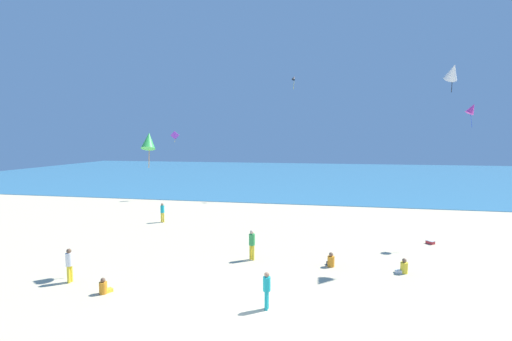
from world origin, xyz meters
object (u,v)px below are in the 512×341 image
at_px(person_5, 267,288).
at_px(kite_purple, 175,135).
at_px(person_1, 331,261).
at_px(person_0, 162,211).
at_px(person_6, 403,268).
at_px(kite_magenta, 472,109).
at_px(kite_black, 294,78).
at_px(person_2, 69,263).
at_px(person_3, 104,288).
at_px(cooler_box, 430,242).
at_px(person_4, 252,243).
at_px(kite_green, 149,141).
at_px(kite_white, 452,72).

bearing_deg(person_5, kite_purple, -54.65).
bearing_deg(person_5, person_1, -109.49).
xyz_separation_m(person_0, person_6, (16.40, -7.93, -0.60)).
height_order(person_0, kite_magenta, kite_magenta).
height_order(person_0, person_1, person_0).
relative_size(kite_black, kite_magenta, 0.99).
distance_m(person_0, person_2, 12.19).
height_order(person_5, kite_black, kite_black).
bearing_deg(person_3, kite_black, 19.37).
bearing_deg(cooler_box, person_4, -153.56).
bearing_deg(kite_green, kite_magenta, 25.06).
height_order(cooler_box, person_3, person_3).
relative_size(person_2, kite_white, 0.99).
bearing_deg(person_3, kite_purple, 46.83).
bearing_deg(person_6, person_0, -27.99).
xyz_separation_m(person_2, kite_purple, (-4.93, 23.34, 5.97)).
relative_size(person_1, person_2, 0.48).
relative_size(cooler_box, kite_white, 0.36).
relative_size(cooler_box, person_3, 0.83).
xyz_separation_m(kite_purple, kite_black, (12.52, 3.61, 6.30)).
relative_size(person_1, person_6, 1.01).
bearing_deg(kite_magenta, person_3, -146.83).
bearing_deg(person_0, person_6, -108.01).
bearing_deg(kite_white, person_2, -158.91).
relative_size(person_0, person_4, 0.93).
distance_m(person_1, kite_magenta, 13.41).
bearing_deg(cooler_box, kite_black, 120.93).
relative_size(kite_magenta, kite_white, 0.97).
xyz_separation_m(kite_green, kite_magenta, (17.56, 8.21, 1.95)).
bearing_deg(person_2, person_0, 95.10).
xyz_separation_m(person_0, kite_white, (19.00, -5.27, 9.16)).
bearing_deg(kite_white, kite_black, 116.96).
bearing_deg(kite_magenta, kite_purple, 153.75).
height_order(person_3, person_5, person_5).
bearing_deg(person_6, person_4, -5.92).
distance_m(person_1, person_6, 3.49).
height_order(person_3, kite_black, kite_black).
relative_size(cooler_box, person_2, 0.36).
bearing_deg(person_2, kite_purple, 101.37).
relative_size(person_5, kite_white, 0.92).
distance_m(person_3, kite_purple, 26.03).
bearing_deg(cooler_box, kite_magenta, 25.27).
distance_m(cooler_box, person_2, 20.38).
xyz_separation_m(kite_black, kite_white, (10.21, -20.08, -3.14)).
distance_m(kite_magenta, kite_white, 5.01).
distance_m(cooler_box, person_0, 19.19).
distance_m(person_5, kite_white, 14.73).
bearing_deg(person_0, person_1, -112.82).
xyz_separation_m(person_4, kite_magenta, (12.68, 6.25, 7.46)).
distance_m(cooler_box, kite_purple, 27.33).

